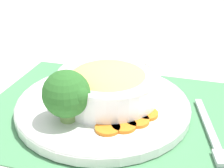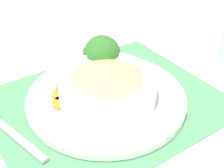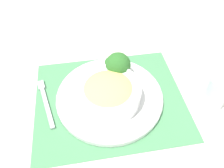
% 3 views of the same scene
% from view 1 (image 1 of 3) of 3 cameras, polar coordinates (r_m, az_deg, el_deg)
% --- Properties ---
extents(ground_plane, '(4.00, 4.00, 0.00)m').
position_cam_1_polar(ground_plane, '(0.58, -1.64, -5.03)').
color(ground_plane, beige).
extents(placemat, '(0.46, 0.39, 0.00)m').
position_cam_1_polar(placemat, '(0.57, -1.64, -4.86)').
color(placemat, '#4C8C59').
rests_on(placemat, ground_plane).
extents(plate, '(0.31, 0.31, 0.02)m').
position_cam_1_polar(plate, '(0.57, -1.66, -3.72)').
color(plate, white).
rests_on(plate, placemat).
extents(bowl, '(0.19, 0.19, 0.07)m').
position_cam_1_polar(bowl, '(0.56, -0.72, 0.14)').
color(bowl, white).
rests_on(bowl, plate).
extents(broccoli_floret, '(0.08, 0.08, 0.09)m').
position_cam_1_polar(broccoli_floret, '(0.50, -8.29, -1.84)').
color(broccoli_floret, '#759E51').
rests_on(broccoli_floret, plate).
extents(carrot_slice_near, '(0.04, 0.04, 0.01)m').
position_cam_1_polar(carrot_slice_near, '(0.49, -0.80, -8.05)').
color(carrot_slice_near, orange).
rests_on(carrot_slice_near, plate).
extents(carrot_slice_middle, '(0.04, 0.04, 0.01)m').
position_cam_1_polar(carrot_slice_middle, '(0.50, 2.18, -7.59)').
color(carrot_slice_middle, orange).
rests_on(carrot_slice_middle, plate).
extents(carrot_slice_far, '(0.04, 0.04, 0.01)m').
position_cam_1_polar(carrot_slice_far, '(0.51, 4.63, -6.67)').
color(carrot_slice_far, orange).
rests_on(carrot_slice_far, plate).
extents(carrot_slice_extra, '(0.04, 0.04, 0.01)m').
position_cam_1_polar(carrot_slice_extra, '(0.53, 6.30, -5.44)').
color(carrot_slice_extra, orange).
rests_on(carrot_slice_extra, plate).
extents(fork, '(0.05, 0.18, 0.01)m').
position_cam_1_polar(fork, '(0.53, 17.78, -8.84)').
color(fork, '#B7B7BC').
rests_on(fork, placemat).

